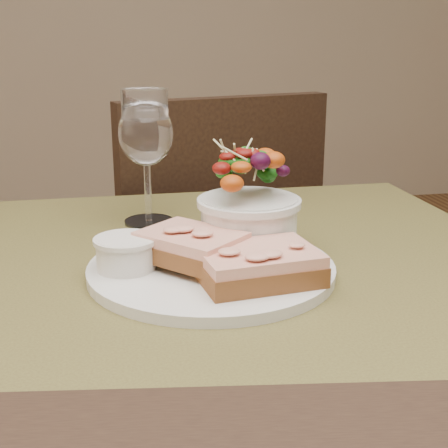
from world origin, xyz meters
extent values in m
cube|color=#4A421F|center=(0.00, 0.00, 0.73)|extent=(0.80, 0.80, 0.04)
cylinder|color=black|center=(0.34, 0.34, 0.35)|extent=(0.05, 0.05, 0.71)
cube|color=black|center=(0.07, 0.68, 0.45)|extent=(0.51, 0.51, 0.04)
cube|color=black|center=(0.12, 0.50, 0.68)|extent=(0.42, 0.15, 0.45)
cube|color=black|center=(0.07, 0.68, 0.23)|extent=(0.44, 0.44, 0.45)
cylinder|color=white|center=(0.00, 0.02, 0.76)|extent=(0.28, 0.28, 0.01)
cube|color=#4A2A13|center=(0.04, -0.04, 0.77)|extent=(0.13, 0.11, 0.02)
cube|color=#FFF0C1|center=(0.04, -0.04, 0.79)|extent=(0.13, 0.10, 0.01)
cube|color=#4A2A13|center=(-0.02, 0.02, 0.78)|extent=(0.13, 0.14, 0.02)
cube|color=#FFF0C1|center=(-0.02, 0.02, 0.80)|extent=(0.13, 0.13, 0.01)
cylinder|color=silver|center=(-0.09, 0.02, 0.78)|extent=(0.06, 0.06, 0.04)
cylinder|color=brown|center=(-0.09, 0.02, 0.80)|extent=(0.06, 0.06, 0.01)
cylinder|color=white|center=(0.06, 0.07, 0.79)|extent=(0.12, 0.12, 0.06)
ellipsoid|color=#133E0B|center=(0.06, 0.07, 0.85)|extent=(0.10, 0.10, 0.06)
ellipsoid|color=#133E0B|center=(-0.05, 0.11, 0.77)|extent=(0.04, 0.04, 0.01)
sphere|color=#992408|center=(-0.06, 0.10, 0.77)|extent=(0.02, 0.02, 0.02)
cylinder|color=white|center=(-0.05, 0.23, 0.75)|extent=(0.07, 0.07, 0.00)
cylinder|color=white|center=(-0.05, 0.23, 0.80)|extent=(0.01, 0.01, 0.09)
ellipsoid|color=white|center=(-0.05, 0.23, 0.88)|extent=(0.08, 0.08, 0.09)
camera|label=1|loc=(-0.11, -0.63, 1.01)|focal=50.00mm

